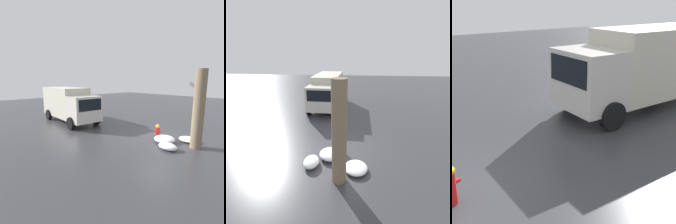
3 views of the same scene
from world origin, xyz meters
The scene contains 2 objects.
ground_plane centered at (0.00, 0.00, 0.00)m, with size 60.00×60.00×0.00m, color #38383D.
delivery_truck centered at (7.67, 1.76, 1.58)m, with size 6.50×2.69×2.88m.
Camera 3 is at (-1.33, -5.51, 3.84)m, focal length 50.00 mm.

